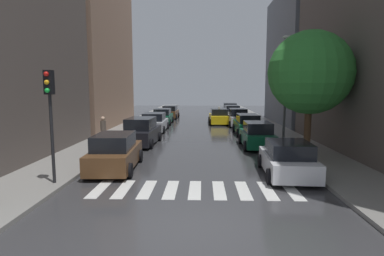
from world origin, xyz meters
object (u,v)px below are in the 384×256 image
at_px(parked_car_left_second, 142,132).
at_px(parked_car_left_fifth, 170,112).
at_px(parked_car_right_third, 247,125).
at_px(parked_car_right_fifth, 232,113).
at_px(parked_car_right_sixth, 230,110).
at_px(parked_car_right_fourth, 238,118).
at_px(parked_car_left_third, 155,123).
at_px(lamp_post_right, 285,82).
at_px(parked_car_left_nearest, 115,153).
at_px(parked_car_left_fourth, 163,117).
at_px(pedestrian_foreground, 103,129).
at_px(traffic_light_left_corner, 50,102).
at_px(parked_car_right_second, 257,135).
at_px(taxi_midroad, 219,117).
at_px(parked_car_right_nearest, 288,160).
at_px(street_tree_right, 310,73).

height_order(parked_car_left_second, parked_car_left_fifth, parked_car_left_second).
xyz_separation_m(parked_car_right_third, parked_car_right_fifth, (-0.19, 12.06, 0.02)).
bearing_deg(parked_car_right_sixth, parked_car_right_fourth, -179.37).
relative_size(parked_car_left_third, parked_car_right_sixth, 0.97).
relative_size(parked_car_right_third, lamp_post_right, 0.67).
relative_size(parked_car_left_second, parked_car_right_fifth, 1.08).
height_order(parked_car_left_nearest, parked_car_left_fourth, parked_car_left_nearest).
xyz_separation_m(parked_car_left_second, parked_car_right_fifth, (7.57, 17.16, -0.05)).
xyz_separation_m(pedestrian_foreground, traffic_light_left_corner, (0.75, -8.60, 2.19)).
relative_size(parked_car_left_fifth, parked_car_right_second, 1.05).
bearing_deg(parked_car_left_fifth, parked_car_left_third, -179.17).
height_order(parked_car_left_nearest, parked_car_right_sixth, parked_car_right_sixth).
bearing_deg(parked_car_left_second, taxi_midroad, -22.65).
height_order(parked_car_right_nearest, parked_car_right_second, parked_car_right_second).
relative_size(parked_car_right_fifth, lamp_post_right, 0.63).
xyz_separation_m(parked_car_right_third, lamp_post_right, (1.60, -5.38, 3.36)).
height_order(parked_car_right_fourth, lamp_post_right, lamp_post_right).
height_order(parked_car_left_nearest, parked_car_left_second, parked_car_left_second).
distance_m(parked_car_left_fourth, street_tree_right, 19.10).
height_order(parked_car_left_second, taxi_midroad, parked_car_left_second).
bearing_deg(taxi_midroad, parked_car_right_nearest, -175.90).
distance_m(parked_car_left_second, parked_car_right_nearest, 10.74).
height_order(parked_car_left_nearest, parked_car_left_third, parked_car_left_nearest).
height_order(traffic_light_left_corner, lamp_post_right, lamp_post_right).
bearing_deg(parked_car_right_third, street_tree_right, -167.73).
bearing_deg(parked_car_right_fifth, parked_car_left_fourth, 121.06).
bearing_deg(parked_car_right_second, parked_car_right_nearest, -178.45).
relative_size(parked_car_left_third, parked_car_right_second, 1.11).
xyz_separation_m(parked_car_left_nearest, traffic_light_left_corner, (-1.67, -2.63, 2.49)).
relative_size(parked_car_right_second, parked_car_right_fourth, 0.98).
distance_m(parked_car_left_second, parked_car_right_fourth, 13.06).
height_order(parked_car_right_nearest, parked_car_right_third, parked_car_right_third).
bearing_deg(parked_car_right_sixth, taxi_midroad, 170.47).
height_order(parked_car_left_third, parked_car_right_sixth, parked_car_right_sixth).
bearing_deg(parked_car_left_fourth, parked_car_right_fourth, -101.57).
bearing_deg(parked_car_left_third, parked_car_right_second, -133.44).
height_order(parked_car_right_sixth, pedestrian_foreground, pedestrian_foreground).
bearing_deg(pedestrian_foreground, parked_car_left_fourth, 104.88).
relative_size(parked_car_left_second, pedestrian_foreground, 2.62).
relative_size(parked_car_left_fourth, traffic_light_left_corner, 1.04).
bearing_deg(parked_car_right_nearest, parked_car_right_fourth, 3.40).
xyz_separation_m(parked_car_right_nearest, pedestrian_foreground, (-10.15, 6.81, 0.37)).
distance_m(parked_car_left_nearest, parked_car_right_fifth, 24.92).
bearing_deg(parked_car_left_fourth, parked_car_left_nearest, -179.80).
relative_size(parked_car_right_nearest, lamp_post_right, 0.60).
distance_m(parked_car_left_third, street_tree_right, 14.81).
xyz_separation_m(parked_car_right_nearest, traffic_light_left_corner, (-9.40, -1.79, 2.56)).
height_order(parked_car_right_third, lamp_post_right, lamp_post_right).
height_order(parked_car_right_third, street_tree_right, street_tree_right).
xyz_separation_m(parked_car_right_fourth, lamp_post_right, (1.80, -10.92, 3.32)).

